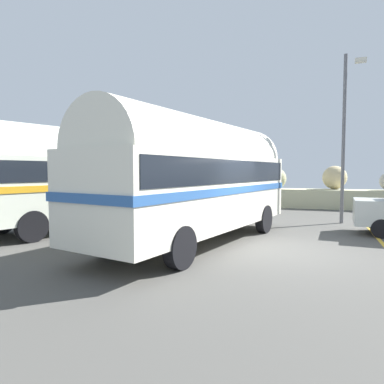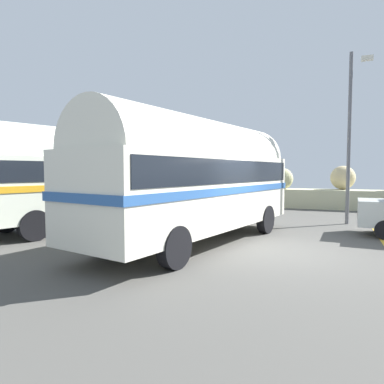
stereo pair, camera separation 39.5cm
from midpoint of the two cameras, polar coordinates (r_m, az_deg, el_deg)
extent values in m
cube|color=#4C4A46|center=(9.63, 15.38, -9.53)|extent=(32.00, 26.00, 0.02)
cube|color=#B8B690|center=(21.22, 19.30, -1.04)|extent=(31.36, 1.80, 1.10)
cube|color=#A9B98E|center=(25.47, -10.53, 2.64)|extent=(2.00, 1.99, 1.40)
cube|color=#B6B186|center=(24.19, -6.46, 2.18)|extent=(1.35, 1.28, 1.02)
cube|color=#BDB193|center=(23.13, 0.33, 2.18)|extent=(1.46, 1.47, 1.05)
cube|color=#B9A68C|center=(22.26, 8.94, 1.75)|extent=(0.99, 1.02, 0.79)
sphere|color=#BAB884|center=(20.80, 15.41, 2.17)|extent=(1.24, 1.24, 1.24)
sphere|color=#CAB583|center=(21.62, 24.39, 2.20)|extent=(1.37, 1.37, 1.37)
cube|color=gold|center=(13.11, 29.51, -6.34)|extent=(0.12, 4.40, 0.01)
cylinder|color=black|center=(13.04, 4.02, -3.82)|extent=(0.47, 1.00, 0.96)
cylinder|color=black|center=(12.10, 13.13, -4.48)|extent=(0.47, 1.00, 0.96)
cylinder|color=black|center=(8.98, -13.04, -7.25)|extent=(0.47, 1.00, 0.96)
cylinder|color=black|center=(7.54, -1.42, -9.23)|extent=(0.47, 1.00, 0.96)
cube|color=silver|center=(10.16, 2.06, 0.18)|extent=(4.07, 8.71, 2.10)
cylinder|color=silver|center=(10.15, 2.07, 6.11)|extent=(3.80, 8.34, 2.20)
cube|color=#2D5B9C|center=(10.15, 2.06, 0.48)|extent=(4.13, 8.81, 0.20)
cube|color=black|center=(10.14, 2.06, 3.44)|extent=(4.03, 8.39, 0.64)
cube|color=silver|center=(14.02, 11.38, -2.53)|extent=(2.26, 0.62, 0.28)
cylinder|color=black|center=(16.11, -10.53, -2.47)|extent=(0.57, 1.00, 0.96)
cylinder|color=black|center=(14.46, -5.02, -3.10)|extent=(0.57, 1.00, 0.96)
cylinder|color=black|center=(13.49, -28.06, -3.98)|extent=(0.57, 1.00, 0.96)
cylinder|color=black|center=(11.48, -24.02, -5.13)|extent=(0.57, 1.00, 0.96)
cube|color=silver|center=(13.61, -16.20, 0.89)|extent=(4.91, 8.73, 2.10)
cylinder|color=silver|center=(13.60, -16.28, 5.32)|extent=(4.61, 8.35, 2.20)
cube|color=gold|center=(13.61, -16.21, 1.11)|extent=(4.98, 8.82, 0.20)
cube|color=black|center=(13.59, -16.24, 3.32)|extent=(4.84, 8.42, 0.64)
cube|color=silver|center=(16.39, -3.56, -1.60)|extent=(2.22, 0.87, 0.28)
cylinder|color=black|center=(13.90, 29.84, -4.53)|extent=(0.63, 0.23, 0.62)
cylinder|color=#5B5B60|center=(15.23, 25.47, 7.93)|extent=(0.14, 0.14, 6.85)
cube|color=beige|center=(16.58, 27.90, 19.17)|extent=(0.44, 0.24, 0.18)
camera|label=1|loc=(0.20, -88.94, 0.07)|focal=31.89mm
camera|label=2|loc=(0.20, 91.06, -0.07)|focal=31.89mm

